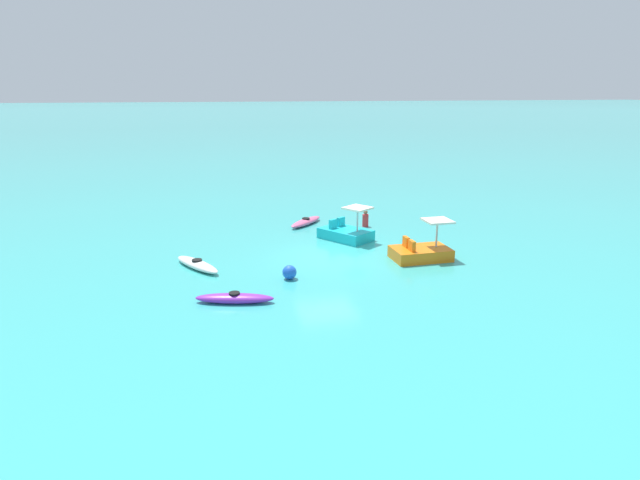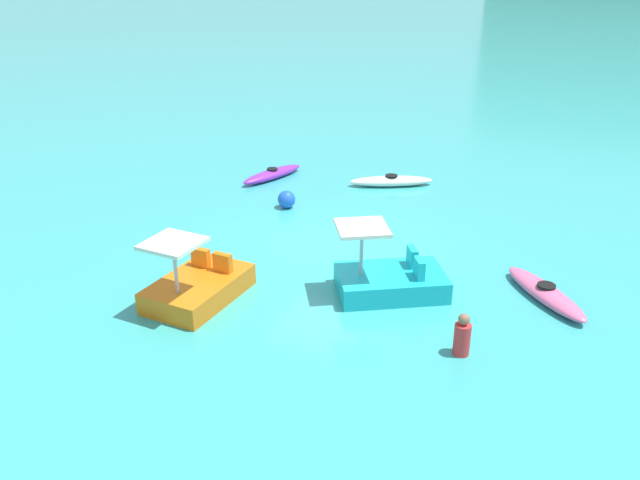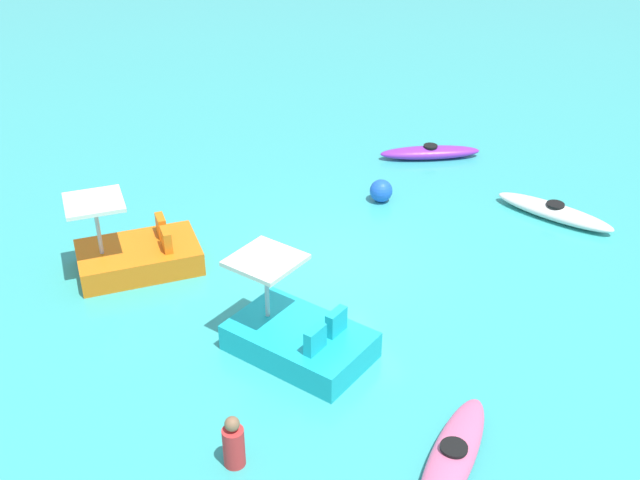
{
  "view_description": "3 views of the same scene",
  "coord_description": "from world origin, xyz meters",
  "px_view_note": "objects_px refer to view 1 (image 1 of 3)",
  "views": [
    {
      "loc": [
        -20.63,
        5.46,
        6.93
      ],
      "look_at": [
        1.78,
        -0.16,
        0.28
      ],
      "focal_mm": 29.44,
      "sensor_mm": 36.0,
      "label": 1
    },
    {
      "loc": [
        6.85,
        -13.79,
        6.98
      ],
      "look_at": [
        0.22,
        -0.5,
        0.39
      ],
      "focal_mm": 35.65,
      "sensor_mm": 36.0,
      "label": 2
    },
    {
      "loc": [
        12.66,
        -4.95,
        8.48
      ],
      "look_at": [
        0.07,
        -0.34,
        0.63
      ],
      "focal_mm": 43.33,
      "sensor_mm": 36.0,
      "label": 3
    }
  ],
  "objects_px": {
    "pedal_boat_orange": "(421,252)",
    "buoy_blue": "(289,272)",
    "kayak_purple": "(235,298)",
    "kayak_white": "(197,264)",
    "pedal_boat_cyan": "(346,232)",
    "kayak_pink": "(306,222)",
    "person_near_shore": "(365,219)"
  },
  "relations": [
    {
      "from": "pedal_boat_cyan",
      "to": "pedal_boat_orange",
      "type": "height_order",
      "value": "same"
    },
    {
      "from": "kayak_pink",
      "to": "person_near_shore",
      "type": "bearing_deg",
      "value": -110.72
    },
    {
      "from": "pedal_boat_orange",
      "to": "person_near_shore",
      "type": "relative_size",
      "value": 2.79
    },
    {
      "from": "kayak_white",
      "to": "pedal_boat_orange",
      "type": "distance_m",
      "value": 9.3
    },
    {
      "from": "kayak_purple",
      "to": "buoy_blue",
      "type": "relative_size",
      "value": 5.03
    },
    {
      "from": "pedal_boat_cyan",
      "to": "person_near_shore",
      "type": "bearing_deg",
      "value": -38.93
    },
    {
      "from": "kayak_purple",
      "to": "kayak_pink",
      "type": "xyz_separation_m",
      "value": [
        9.79,
        -4.65,
        0.0
      ]
    },
    {
      "from": "kayak_white",
      "to": "person_near_shore",
      "type": "distance_m",
      "value": 9.94
    },
    {
      "from": "pedal_boat_orange",
      "to": "person_near_shore",
      "type": "xyz_separation_m",
      "value": [
        5.83,
        0.49,
        0.05
      ]
    },
    {
      "from": "buoy_blue",
      "to": "pedal_boat_orange",
      "type": "bearing_deg",
      "value": -80.07
    },
    {
      "from": "kayak_white",
      "to": "kayak_purple",
      "type": "height_order",
      "value": "same"
    },
    {
      "from": "pedal_boat_cyan",
      "to": "pedal_boat_orange",
      "type": "bearing_deg",
      "value": -149.5
    },
    {
      "from": "kayak_white",
      "to": "buoy_blue",
      "type": "xyz_separation_m",
      "value": [
        -2.13,
        -3.37,
        0.11
      ]
    },
    {
      "from": "kayak_purple",
      "to": "buoy_blue",
      "type": "bearing_deg",
      "value": -50.86
    },
    {
      "from": "kayak_pink",
      "to": "buoy_blue",
      "type": "height_order",
      "value": "buoy_blue"
    },
    {
      "from": "pedal_boat_cyan",
      "to": "pedal_boat_orange",
      "type": "distance_m",
      "value": 4.32
    },
    {
      "from": "kayak_purple",
      "to": "kayak_pink",
      "type": "distance_m",
      "value": 10.84
    },
    {
      "from": "pedal_boat_cyan",
      "to": "kayak_white",
      "type": "bearing_deg",
      "value": 110.4
    },
    {
      "from": "pedal_boat_cyan",
      "to": "buoy_blue",
      "type": "distance_m",
      "value": 6.0
    },
    {
      "from": "kayak_white",
      "to": "pedal_boat_cyan",
      "type": "height_order",
      "value": "pedal_boat_cyan"
    },
    {
      "from": "kayak_white",
      "to": "person_near_shore",
      "type": "relative_size",
      "value": 3.11
    },
    {
      "from": "person_near_shore",
      "to": "buoy_blue",
      "type": "bearing_deg",
      "value": 141.92
    },
    {
      "from": "kayak_white",
      "to": "pedal_boat_orange",
      "type": "height_order",
      "value": "pedal_boat_orange"
    },
    {
      "from": "pedal_boat_orange",
      "to": "buoy_blue",
      "type": "xyz_separation_m",
      "value": [
        -1.03,
        5.86,
        -0.07
      ]
    },
    {
      "from": "kayak_white",
      "to": "pedal_boat_cyan",
      "type": "relative_size",
      "value": 0.97
    },
    {
      "from": "kayak_purple",
      "to": "pedal_boat_orange",
      "type": "bearing_deg",
      "value": -70.64
    },
    {
      "from": "kayak_white",
      "to": "buoy_blue",
      "type": "relative_size",
      "value": 5.07
    },
    {
      "from": "pedal_boat_orange",
      "to": "person_near_shore",
      "type": "height_order",
      "value": "pedal_boat_orange"
    },
    {
      "from": "kayak_white",
      "to": "buoy_blue",
      "type": "bearing_deg",
      "value": -122.3
    },
    {
      "from": "kayak_purple",
      "to": "kayak_white",
      "type": "bearing_deg",
      "value": 16.04
    },
    {
      "from": "pedal_boat_cyan",
      "to": "buoy_blue",
      "type": "relative_size",
      "value": 5.23
    },
    {
      "from": "pedal_boat_cyan",
      "to": "kayak_purple",
      "type": "bearing_deg",
      "value": 138.04
    }
  ]
}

